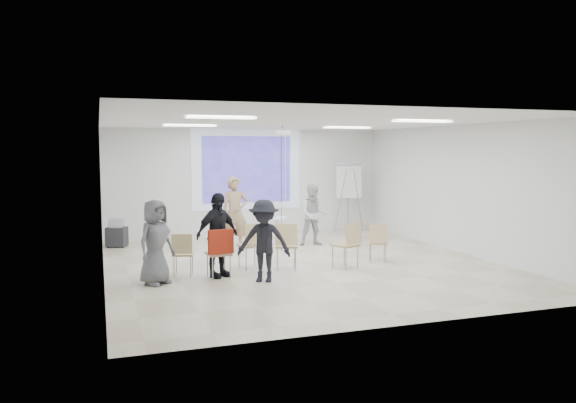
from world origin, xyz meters
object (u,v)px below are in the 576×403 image
object	(u,v)px
chair_far_left	(183,251)
flipchart_easel	(349,181)
player_left	(235,208)
player_right	(314,211)
audience_left	(217,229)
chair_center	(286,242)
audience_mid	(264,235)
laptop	(250,244)
chair_right_inner	(348,241)
av_cart	(117,234)
chair_right_far	(378,240)
pedestal_table	(276,228)
chair_left_mid	(220,250)
chair_left_inner	(252,242)
audience_outer	(155,237)

from	to	relation	value
chair_far_left	flipchart_easel	size ratio (longest dim) A/B	0.41
player_left	flipchart_easel	world-z (taller)	flipchart_easel
player_left	player_right	size ratio (longest dim) A/B	1.16
player_right	audience_left	size ratio (longest dim) A/B	0.94
chair_center	audience_mid	bearing A→B (deg)	-113.92
laptop	audience_mid	world-z (taller)	audience_mid
chair_right_inner	av_cart	size ratio (longest dim) A/B	1.37
player_right	chair_right_far	size ratio (longest dim) A/B	2.07
audience_mid	flipchart_easel	world-z (taller)	flipchart_easel
chair_right_inner	av_cart	distance (m)	6.07
pedestal_table	chair_right_far	bearing A→B (deg)	-65.77
chair_left_mid	chair_right_inner	world-z (taller)	chair_right_inner
chair_right_far	audience_left	size ratio (longest dim) A/B	0.45
chair_right_inner	audience_left	world-z (taller)	audience_left
player_left	laptop	world-z (taller)	player_left
chair_left_inner	audience_mid	bearing A→B (deg)	-103.52
chair_left_mid	audience_left	distance (m)	0.41
pedestal_table	chair_right_far	world-z (taller)	chair_right_far
pedestal_table	chair_left_inner	size ratio (longest dim) A/B	0.78
chair_right_far	chair_left_mid	bearing A→B (deg)	-150.73
audience_left	pedestal_table	bearing A→B (deg)	28.99
chair_far_left	chair_right_far	world-z (taller)	chair_right_far
chair_right_far	audience_outer	bearing A→B (deg)	-151.12
pedestal_table	player_right	bearing A→B (deg)	-31.86
chair_left_inner	audience_mid	size ratio (longest dim) A/B	0.55
chair_far_left	chair_right_inner	bearing A→B (deg)	8.17
chair_center	laptop	bearing A→B (deg)	163.83
audience_left	audience_outer	xyz separation A→B (m)	(-1.17, -0.21, -0.07)
pedestal_table	audience_mid	size ratio (longest dim) A/B	0.43
chair_left_inner	chair_right_far	distance (m)	2.75
pedestal_table	audience_mid	distance (m)	4.20
audience_left	player_left	bearing A→B (deg)	43.28
chair_right_inner	laptop	distance (m)	2.00
player_left	chair_right_far	world-z (taller)	player_left
pedestal_table	player_left	size ratio (longest dim) A/B	0.37
pedestal_table	laptop	bearing A→B (deg)	-117.69
chair_center	av_cart	bearing A→B (deg)	145.92
chair_far_left	audience_mid	world-z (taller)	audience_mid
chair_right_far	av_cart	distance (m)	6.49
audience_outer	chair_right_far	bearing A→B (deg)	-32.81
audience_mid	chair_far_left	bearing A→B (deg)	172.83
chair_left_inner	av_cart	distance (m)	4.38
flipchart_easel	chair_left_mid	bearing A→B (deg)	-118.82
player_right	chair_far_left	xyz separation A→B (m)	(-3.65, -2.47, -0.37)
chair_left_mid	flipchart_easel	bearing A→B (deg)	38.82
player_left	chair_left_mid	xyz separation A→B (m)	(-0.99, -2.93, -0.47)
chair_center	audience_outer	size ratio (longest dim) A/B	0.55
chair_left_mid	player_left	bearing A→B (deg)	65.75
chair_center	chair_right_far	xyz separation A→B (m)	(2.11, 0.09, -0.07)
laptop	chair_far_left	bearing A→B (deg)	2.98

